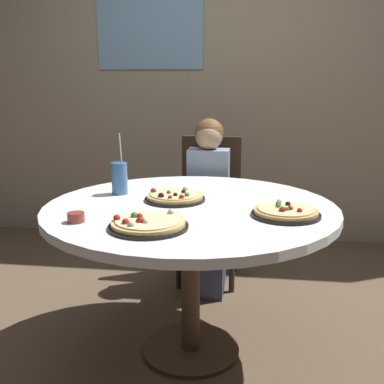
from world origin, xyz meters
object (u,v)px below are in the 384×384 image
Objects in this scene: sauce_bowl at (76,217)px; pizza_veggie at (175,197)px; chair_wooden at (210,200)px; dining_table at (191,223)px; diner_child at (207,214)px; soda_cup at (120,178)px; pizza_cheese at (286,212)px; pizza_pepperoni at (148,224)px.

pizza_veggie is at bearing 50.01° from sauce_bowl.
sauce_bowl is at bearing -108.27° from chair_wooden.
diner_child is (-0.00, 0.77, -0.18)m from dining_table.
dining_table is 4.38× the size of soda_cup.
soda_cup reaches higher than pizza_cheese.
diner_child is at bearing 115.27° from pizza_cheese.
sauce_bowl reaches higher than dining_table.
pizza_veggie reaches higher than sauce_bowl.
pizza_cheese is (0.51, -0.20, -0.00)m from pizza_veggie.
diner_child reaches higher than sauce_bowl.
dining_table is 4.63× the size of pizza_veggie.
chair_wooden reaches higher than sauce_bowl.
diner_child is 1.21m from sauce_bowl.
dining_table is 0.54m from sauce_bowl.
pizza_veggie is (-0.09, 0.07, 0.10)m from dining_table.
chair_wooden is 1.37m from sauce_bowl.
sauce_bowl is (-0.85, -0.20, 0.00)m from pizza_cheese.
diner_child is 3.72× the size of pizza_veggie.
chair_wooden is 3.24× the size of pizza_cheese.
soda_cup is (-0.39, -0.79, 0.30)m from chair_wooden.
pizza_cheese is 0.59m from pizza_pepperoni.
pizza_cheese is 0.86m from soda_cup.
diner_child reaches higher than pizza_pepperoni.
diner_child is 3.45× the size of pizza_pepperoni.
diner_child reaches higher than pizza_veggie.
diner_child is at bearing 84.14° from pizza_pepperoni.
pizza_veggie is at bearing 139.20° from dining_table.
soda_cup is at bearing 85.56° from sauce_bowl.
diner_child is 3.51× the size of soda_cup.
sauce_bowl is (-0.42, -1.10, 0.29)m from diner_child.
dining_table is 0.40m from pizza_pepperoni.
soda_cup is (-0.27, 0.53, 0.06)m from pizza_pepperoni.
sauce_bowl is (-0.04, -0.50, -0.06)m from soda_cup.
chair_wooden is at bearing 63.92° from soda_cup.
pizza_pepperoni is (-0.12, -1.32, 0.24)m from chair_wooden.
sauce_bowl is (-0.31, 0.04, 0.00)m from pizza_pepperoni.
pizza_pepperoni is (-0.12, -0.36, 0.10)m from dining_table.
chair_wooden is (0.00, 0.96, -0.14)m from dining_table.
chair_wooden is 3.03× the size of pizza_pepperoni.
sauce_bowl is at bearing -142.30° from dining_table.
pizza_cheese is at bearing -64.73° from diner_child.
chair_wooden is at bearing 84.36° from pizza_veggie.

